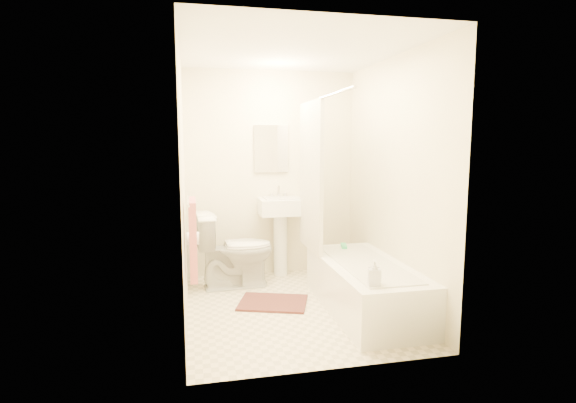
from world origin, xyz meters
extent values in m
plane|color=beige|center=(0.00, 0.00, 0.00)|extent=(2.40, 2.40, 0.00)
plane|color=white|center=(0.00, 0.00, 2.40)|extent=(2.40, 2.40, 0.00)
cube|color=beige|center=(0.00, 1.20, 1.20)|extent=(2.00, 0.02, 2.40)
cube|color=beige|center=(-1.00, 0.00, 1.20)|extent=(0.02, 2.40, 2.40)
cube|color=beige|center=(1.00, 0.00, 1.20)|extent=(0.02, 2.40, 2.40)
cube|color=white|center=(0.00, 1.18, 1.50)|extent=(0.40, 0.03, 0.55)
cylinder|color=silver|center=(0.30, 0.10, 2.00)|extent=(0.03, 1.70, 0.03)
cube|color=silver|center=(0.30, 0.50, 1.22)|extent=(0.04, 0.80, 1.55)
cylinder|color=silver|center=(-0.96, -0.25, 1.10)|extent=(0.02, 0.60, 0.02)
cube|color=#CC7266|center=(-0.93, -0.25, 0.78)|extent=(0.06, 0.45, 0.66)
cylinder|color=white|center=(-0.93, 0.12, 0.70)|extent=(0.11, 0.12, 0.12)
imported|color=white|center=(-0.48, 0.76, 0.41)|extent=(0.86, 0.51, 0.82)
cube|color=#4F3022|center=(-0.17, 0.15, 0.01)|extent=(0.77, 0.67, 0.02)
imported|color=white|center=(0.46, -0.83, 0.56)|extent=(0.12, 0.12, 0.21)
cube|color=#36BD6C|center=(0.65, 0.42, 0.47)|extent=(0.10, 0.19, 0.04)
camera|label=1|loc=(-0.94, -4.04, 1.60)|focal=28.00mm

